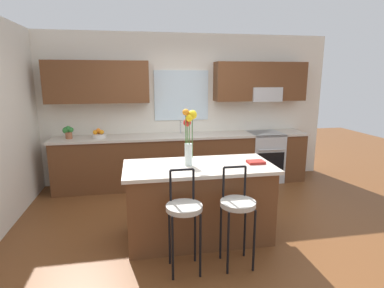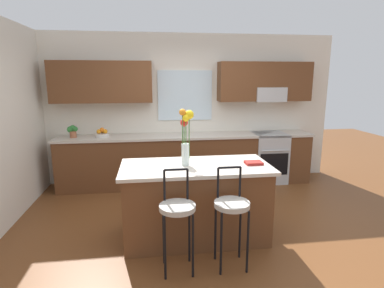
{
  "view_description": "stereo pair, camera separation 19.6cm",
  "coord_description": "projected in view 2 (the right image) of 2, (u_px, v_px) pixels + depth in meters",
  "views": [
    {
      "loc": [
        -0.83,
        -3.68,
        1.94
      ],
      "look_at": [
        -0.06,
        0.55,
        1.0
      ],
      "focal_mm": 28.96,
      "sensor_mm": 36.0,
      "label": 1
    },
    {
      "loc": [
        -0.64,
        -3.71,
        1.94
      ],
      "look_at": [
        -0.06,
        0.55,
        1.0
      ],
      "focal_mm": 28.96,
      "sensor_mm": 36.0,
      "label": 2
    }
  ],
  "objects": [
    {
      "name": "ground_plane",
      "position": [
        202.0,
        226.0,
        4.09
      ],
      "size": [
        14.0,
        14.0,
        0.0
      ],
      "primitive_type": "plane",
      "color": "brown"
    },
    {
      "name": "counter_run",
      "position": [
        187.0,
        159.0,
        5.64
      ],
      "size": [
        4.56,
        0.64,
        0.92
      ],
      "color": "brown",
      "rests_on": "ground"
    },
    {
      "name": "flower_vase",
      "position": [
        186.0,
        133.0,
        3.56
      ],
      "size": [
        0.17,
        0.14,
        0.66
      ],
      "color": "silver",
      "rests_on": "kitchen_island"
    },
    {
      "name": "kitchen_island",
      "position": [
        196.0,
        202.0,
        3.73
      ],
      "size": [
        1.75,
        0.84,
        0.92
      ],
      "color": "brown",
      "rests_on": "ground"
    },
    {
      "name": "bar_stool_near",
      "position": [
        177.0,
        212.0,
        3.05
      ],
      "size": [
        0.36,
        0.36,
        1.04
      ],
      "color": "black",
      "rests_on": "ground"
    },
    {
      "name": "fruit_bowl_oranges",
      "position": [
        102.0,
        134.0,
        5.34
      ],
      "size": [
        0.24,
        0.24,
        0.16
      ],
      "color": "silver",
      "rests_on": "counter_run"
    },
    {
      "name": "bar_stool_middle",
      "position": [
        232.0,
        209.0,
        3.12
      ],
      "size": [
        0.36,
        0.36,
        1.04
      ],
      "color": "black",
      "rests_on": "ground"
    },
    {
      "name": "sink_faucet",
      "position": [
        184.0,
        126.0,
        5.65
      ],
      "size": [
        0.02,
        0.13,
        0.23
      ],
      "color": "#B7BABC",
      "rests_on": "counter_run"
    },
    {
      "name": "oven_range",
      "position": [
        268.0,
        157.0,
        5.82
      ],
      "size": [
        0.6,
        0.64,
        0.92
      ],
      "color": "#B7BABC",
      "rests_on": "ground"
    },
    {
      "name": "back_wall_assembly",
      "position": [
        187.0,
        101.0,
        5.7
      ],
      "size": [
        5.6,
        0.5,
        2.7
      ],
      "color": "silver",
      "rests_on": "ground"
    },
    {
      "name": "cookbook",
      "position": [
        254.0,
        163.0,
        3.68
      ],
      "size": [
        0.2,
        0.15,
        0.03
      ],
      "primitive_type": "cube",
      "color": "maroon",
      "rests_on": "kitchen_island"
    },
    {
      "name": "potted_plant_small",
      "position": [
        72.0,
        131.0,
        5.26
      ],
      "size": [
        0.18,
        0.12,
        0.22
      ],
      "color": "#9E5B3D",
      "rests_on": "counter_run"
    }
  ]
}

